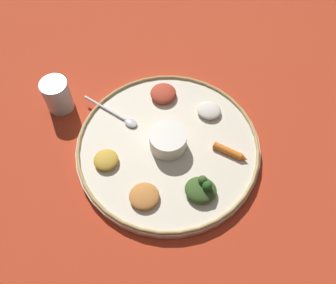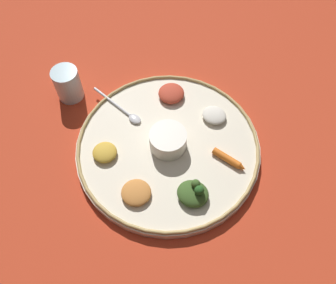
{
  "view_description": "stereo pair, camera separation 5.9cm",
  "coord_description": "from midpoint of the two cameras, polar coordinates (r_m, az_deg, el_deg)",
  "views": [
    {
      "loc": [
        0.33,
        -0.28,
        0.73
      ],
      "look_at": [
        0.0,
        0.0,
        0.04
      ],
      "focal_mm": 38.04,
      "sensor_mm": 36.0,
      "label": 1
    },
    {
      "loc": [
        0.36,
        -0.23,
        0.73
      ],
      "look_at": [
        0.0,
        0.0,
        0.04
      ],
      "focal_mm": 38.04,
      "sensor_mm": 36.0,
      "label": 2
    }
  ],
  "objects": [
    {
      "name": "greens_pile",
      "position": [
        0.76,
        6.32,
        -8.24
      ],
      "size": [
        0.09,
        0.09,
        0.04
      ],
      "color": "#385623",
      "rests_on": "platter"
    },
    {
      "name": "spoon",
      "position": [
        0.88,
        -5.19,
        4.91
      ],
      "size": [
        0.16,
        0.06,
        0.01
      ],
      "color": "silver",
      "rests_on": "platter"
    },
    {
      "name": "mound_lentil_yellow",
      "position": [
        0.82,
        -8.1,
        -1.78
      ],
      "size": [
        0.08,
        0.08,
        0.02
      ],
      "primitive_type": "ellipsoid",
      "rotation": [
        0.0,
        0.0,
        2.11
      ],
      "color": "gold",
      "rests_on": "platter"
    },
    {
      "name": "carrot_near_spoon",
      "position": [
        0.82,
        11.76,
        -2.87
      ],
      "size": [
        0.08,
        0.04,
        0.02
      ],
      "color": "orange",
      "rests_on": "platter"
    },
    {
      "name": "ground_plane",
      "position": [
        0.85,
        1.98,
        -1.37
      ],
      "size": [
        2.4,
        2.4,
        0.0
      ],
      "primitive_type": "plane",
      "color": "#B7381E"
    },
    {
      "name": "mound_squash",
      "position": [
        0.77,
        -2.93,
        -8.23
      ],
      "size": [
        0.09,
        0.09,
        0.02
      ],
      "primitive_type": "ellipsoid",
      "rotation": [
        0.0,
        0.0,
        5.48
      ],
      "color": "#C67A38",
      "rests_on": "platter"
    },
    {
      "name": "platter_rim",
      "position": [
        0.83,
        2.03,
        -0.55
      ],
      "size": [
        0.43,
        0.43,
        0.01
      ],
      "primitive_type": "torus",
      "color": "tan",
      "rests_on": "platter"
    },
    {
      "name": "platter",
      "position": [
        0.84,
        2.0,
        -1.02
      ],
      "size": [
        0.43,
        0.43,
        0.02
      ],
      "primitive_type": "cylinder",
      "color": "beige",
      "rests_on": "ground_plane"
    },
    {
      "name": "drinking_glass",
      "position": [
        0.94,
        -13.97,
        8.68
      ],
      "size": [
        0.07,
        0.07,
        0.09
      ],
      "color": "silver",
      "rests_on": "ground_plane"
    },
    {
      "name": "mound_rice_white",
      "position": [
        0.88,
        9.33,
        4.15
      ],
      "size": [
        0.08,
        0.08,
        0.02
      ],
      "primitive_type": "ellipsoid",
      "rotation": [
        0.0,
        0.0,
        0.5
      ],
      "color": "silver",
      "rests_on": "platter"
    },
    {
      "name": "mound_berbere_red",
      "position": [
        0.91,
        2.4,
        7.72
      ],
      "size": [
        0.08,
        0.08,
        0.02
      ],
      "primitive_type": "ellipsoid",
      "rotation": [
        0.0,
        0.0,
        3.39
      ],
      "color": "#B73D28",
      "rests_on": "platter"
    },
    {
      "name": "center_bowl",
      "position": [
        0.81,
        2.07,
        0.24
      ],
      "size": [
        0.09,
        0.09,
        0.05
      ],
      "color": "silver",
      "rests_on": "platter"
    }
  ]
}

